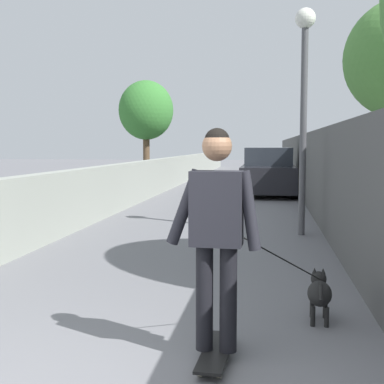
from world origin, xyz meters
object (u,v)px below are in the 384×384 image
skateboard (216,352)px  dog (319,292)px  person_skateboarder (217,222)px  car_near (268,173)px  tree_left_mid (146,111)px  lamp_post (304,80)px

skateboard → dog: 1.34m
person_skateboarder → car_near: 13.47m
person_skateboarder → dog: (1.02, -0.85, -0.78)m
skateboard → dog: (1.02, -0.85, 0.21)m
tree_left_mid → car_near: size_ratio=1.02×
car_near → person_skateboarder: bearing=178.4°
skateboard → dog: bearing=-39.8°
skateboard → car_near: car_near is taller
lamp_post → dog: size_ratio=3.04×
tree_left_mid → car_near: tree_left_mid is taller
lamp_post → skateboard: 6.37m
lamp_post → person_skateboarder: size_ratio=2.41×
lamp_post → person_skateboarder: 6.02m
person_skateboarder → skateboard: bearing=-14.0°
dog → car_near: (12.44, 0.47, 0.44)m
person_skateboarder → dog: size_ratio=1.26×
skateboard → car_near: size_ratio=0.19×
skateboard → person_skateboarder: person_skateboarder is taller
person_skateboarder → dog: person_skateboarder is taller
dog → lamp_post: bearing=-1.6°
lamp_post → car_near: bearing=4.4°
person_skateboarder → car_near: bearing=-1.6°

